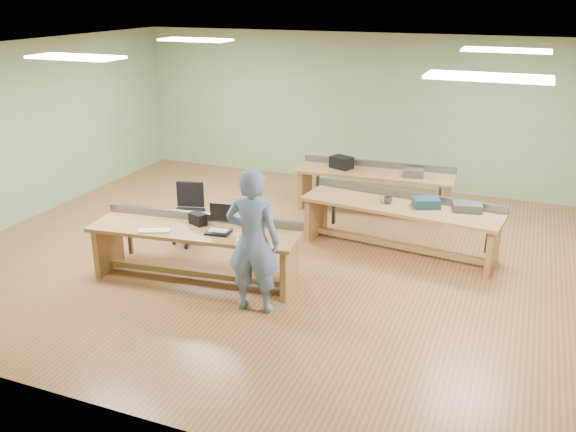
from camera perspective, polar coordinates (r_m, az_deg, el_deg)
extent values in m
plane|color=brown|center=(9.18, 1.22, -3.82)|extent=(10.00, 10.00, 0.00)
plane|color=silver|center=(8.40, 1.38, 15.17)|extent=(10.00, 10.00, 0.00)
cube|color=#8BA37B|center=(12.41, 7.90, 9.71)|extent=(10.00, 0.04, 3.00)
cube|color=#8BA37B|center=(5.34, -14.06, -5.44)|extent=(10.00, 0.04, 3.00)
cube|color=#8BA37B|center=(11.38, -23.20, 7.29)|extent=(0.04, 8.00, 3.00)
cube|color=white|center=(8.38, -19.24, 13.86)|extent=(1.20, 0.50, 0.03)
cube|color=white|center=(10.83, -8.66, 15.99)|extent=(1.20, 0.50, 0.03)
cube|color=white|center=(6.41, 18.24, 12.24)|extent=(1.20, 0.50, 0.03)
cube|color=white|center=(9.38, 19.76, 14.39)|extent=(1.20, 0.50, 0.03)
cube|color=#A07C43|center=(8.29, -8.80, -1.37)|extent=(2.94, 1.08, 0.05)
cube|color=#A07C43|center=(9.04, -16.46, -2.70)|extent=(0.15, 0.67, 0.70)
cube|color=#A07C43|center=(8.02, 0.14, -4.81)|extent=(0.15, 0.67, 0.70)
cube|color=#A07C43|center=(8.54, -8.58, -5.26)|extent=(2.57, 0.39, 0.08)
cube|color=#5A5D63|center=(8.56, -7.91, -0.05)|extent=(2.86, 0.40, 0.11)
cube|color=#A07C43|center=(9.25, 10.47, 0.86)|extent=(3.06, 1.14, 0.05)
cube|color=#A07C43|center=(9.86, 2.66, 0.12)|extent=(0.16, 0.70, 0.70)
cube|color=#A07C43|center=(9.09, 18.65, -2.80)|extent=(0.16, 0.70, 0.70)
cube|color=#A07C43|center=(9.48, 10.23, -2.70)|extent=(2.68, 0.41, 0.08)
cube|color=#5A5D63|center=(9.55, 11.19, 1.95)|extent=(2.97, 0.43, 0.11)
cube|color=#A07C43|center=(10.87, 8.10, 3.97)|extent=(2.80, 0.88, 0.05)
cube|color=#A07C43|center=(11.27, 1.61, 2.77)|extent=(0.11, 0.64, 0.70)
cube|color=#A07C43|center=(10.84, 14.65, 1.36)|extent=(0.11, 0.64, 0.70)
cube|color=#A07C43|center=(11.07, 7.94, 0.87)|extent=(2.46, 0.23, 0.08)
cube|color=#5A5D63|center=(11.16, 8.45, 4.81)|extent=(2.76, 0.23, 0.11)
imported|color=#627EA0|center=(7.37, -3.30, -2.36)|extent=(0.72, 0.51, 1.84)
cube|color=black|center=(8.10, -6.53, -1.48)|extent=(0.34, 0.29, 0.03)
cube|color=black|center=(8.13, -6.28, 0.33)|extent=(0.31, 0.05, 0.25)
cube|color=beige|center=(8.28, -12.42, -1.37)|extent=(0.44, 0.30, 0.02)
ellipsoid|color=white|center=(7.79, -4.26, -2.17)|extent=(0.16, 0.18, 0.07)
cube|color=black|center=(8.41, -8.43, -0.26)|extent=(0.27, 0.23, 0.16)
cylinder|color=black|center=(9.69, -9.30, -1.24)|extent=(0.06, 0.06, 0.47)
cube|color=black|center=(9.60, -9.39, 0.18)|extent=(0.55, 0.55, 0.06)
cube|color=black|center=(9.71, -9.13, 2.03)|extent=(0.43, 0.16, 0.41)
cylinder|color=black|center=(9.77, -9.23, -2.35)|extent=(0.63, 0.63, 0.06)
cube|color=#13333E|center=(9.23, 12.81, 1.24)|extent=(0.46, 0.41, 0.13)
cube|color=#333436|center=(9.21, 16.43, 0.80)|extent=(0.46, 0.34, 0.11)
imported|color=#333436|center=(9.27, 9.34, 1.48)|extent=(0.14, 0.14, 0.10)
cylinder|color=silver|center=(9.30, 8.57, 1.60)|extent=(0.08, 0.08, 0.11)
cube|color=black|center=(11.01, 5.03, 5.02)|extent=(0.44, 0.38, 0.21)
cube|color=#333436|center=(10.68, 11.70, 3.94)|extent=(0.36, 0.28, 0.13)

